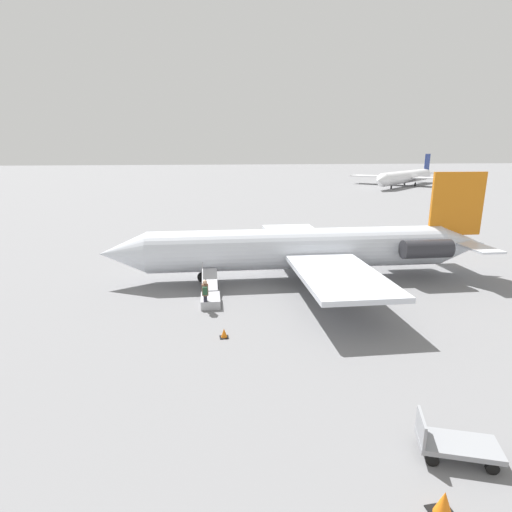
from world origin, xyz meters
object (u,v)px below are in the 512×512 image
passenger (205,293)px  airplane_far_center (407,177)px  luggage_cart (454,444)px  airplane_main (312,248)px  boarding_stairs (210,296)px

passenger → airplane_far_center: bearing=-33.1°
airplane_far_center → luggage_cart: (52.54, 91.60, -2.05)m
passenger → luggage_cart: size_ratio=0.71×
airplane_main → boarding_stairs: bearing=29.0°
airplane_far_center → passenger: (58.86, 79.04, -1.51)m
airplane_far_center → airplane_main: bearing=13.7°
boarding_stairs → luggage_cart: 14.97m
luggage_cart → boarding_stairs: bearing=-44.6°
airplane_main → airplane_far_center: bearing=-120.9°
boarding_stairs → luggage_cart: bearing=-152.9°
luggage_cart → passenger: bearing=-41.4°
airplane_main → airplane_far_center: 90.32m
passenger → luggage_cart: 14.07m
airplane_far_center → passenger: 98.56m
airplane_main → luggage_cart: 17.34m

